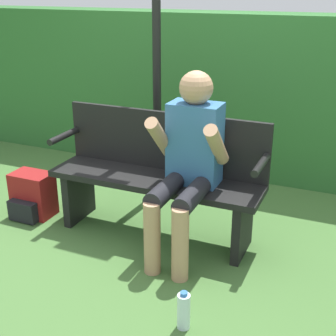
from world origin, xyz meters
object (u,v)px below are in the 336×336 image
object	(u,v)px
park_bench	(158,174)
backpack	(32,196)
person_seated	(188,157)
signpost	(156,3)
water_bottle	(184,311)

from	to	relation	value
park_bench	backpack	distance (m)	1.11
park_bench	person_seated	size ratio (longest dim) A/B	1.26
park_bench	signpost	bearing A→B (deg)	115.37
park_bench	water_bottle	xyz separation A→B (m)	(0.58, -0.94, -0.37)
signpost	water_bottle	bearing A→B (deg)	-60.66
water_bottle	signpost	bearing A→B (deg)	119.34
water_bottle	signpost	distance (m)	2.34
water_bottle	backpack	bearing A→B (deg)	154.76
park_bench	backpack	size ratio (longest dim) A/B	4.35
backpack	signpost	size ratio (longest dim) A/B	0.13
water_bottle	signpost	size ratio (longest dim) A/B	0.08
park_bench	water_bottle	bearing A→B (deg)	-58.28
backpack	signpost	distance (m)	1.83
person_seated	water_bottle	distance (m)	1.03
water_bottle	person_seated	bearing A→B (deg)	110.00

